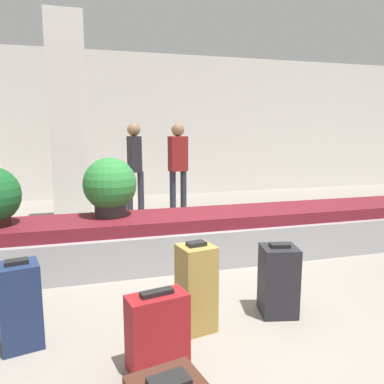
% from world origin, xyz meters
% --- Properties ---
extents(ground_plane, '(18.00, 18.00, 0.00)m').
position_xyz_m(ground_plane, '(0.00, 0.00, 0.00)').
color(ground_plane, gray).
extents(back_wall, '(18.00, 0.06, 3.20)m').
position_xyz_m(back_wall, '(0.00, 5.96, 1.60)').
color(back_wall, silver).
rests_on(back_wall, ground_plane).
extents(carousel, '(7.27, 0.90, 0.55)m').
position_xyz_m(carousel, '(0.00, 1.43, 0.26)').
color(carousel, '#9E9EA3').
rests_on(carousel, ground_plane).
extents(pillar, '(0.54, 0.54, 3.20)m').
position_xyz_m(pillar, '(-1.38, 3.43, 1.60)').
color(pillar, silver).
rests_on(pillar, ground_plane).
extents(suitcase_0, '(0.29, 0.29, 0.69)m').
position_xyz_m(suitcase_0, '(-0.40, -0.10, 0.33)').
color(suitcase_0, '#A3843D').
rests_on(suitcase_0, ground_plane).
extents(suitcase_2, '(0.41, 0.26, 0.52)m').
position_xyz_m(suitcase_2, '(-0.77, -0.48, 0.25)').
color(suitcase_2, maroon).
rests_on(suitcase_2, ground_plane).
extents(suitcase_3, '(0.31, 0.30, 0.63)m').
position_xyz_m(suitcase_3, '(-1.64, 0.01, 0.30)').
color(suitcase_3, navy).
rests_on(suitcase_3, ground_plane).
extents(suitcase_6, '(0.33, 0.33, 0.60)m').
position_xyz_m(suitcase_6, '(0.31, -0.05, 0.29)').
color(suitcase_6, '#232328').
rests_on(suitcase_6, ground_plane).
extents(potted_plant_1, '(0.59, 0.59, 0.65)m').
position_xyz_m(potted_plant_1, '(-0.91, 1.56, 0.88)').
color(potted_plant_1, '#2D2D2D').
rests_on(potted_plant_1, carousel).
extents(traveler_0, '(0.31, 0.34, 1.63)m').
position_xyz_m(traveler_0, '(-0.34, 3.93, 0.97)').
color(traveler_0, '#282833').
rests_on(traveler_0, ground_plane).
extents(traveler_2, '(0.35, 0.24, 1.62)m').
position_xyz_m(traveler_2, '(0.42, 3.84, 0.96)').
color(traveler_2, '#282833').
rests_on(traveler_2, ground_plane).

